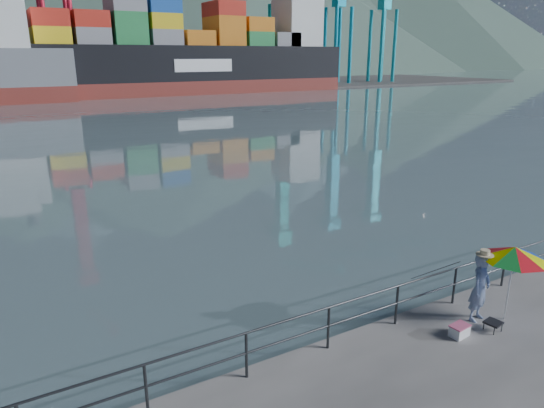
{
  "coord_description": "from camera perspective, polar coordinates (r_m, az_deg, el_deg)",
  "views": [
    {
      "loc": [
        -6.7,
        -5.68,
        6.17
      ],
      "look_at": [
        0.08,
        6.0,
        2.0
      ],
      "focal_mm": 32.0,
      "sensor_mm": 36.0,
      "label": 1
    }
  ],
  "objects": [
    {
      "name": "cooler_bag",
      "position": [
        12.22,
        21.17,
        -13.77
      ],
      "size": [
        0.46,
        0.33,
        0.25
      ],
      "primitive_type": "cube",
      "rotation": [
        0.0,
        0.0,
        0.09
      ],
      "color": "white",
      "rests_on": "ground"
    },
    {
      "name": "guardrail",
      "position": [
        11.46,
        10.77,
        -12.72
      ],
      "size": [
        22.0,
        0.06,
        1.03
      ],
      "color": "#2D3033",
      "rests_on": "ground"
    },
    {
      "name": "beach_umbrella",
      "position": [
        12.7,
        26.62,
        -5.21
      ],
      "size": [
        1.58,
        1.58,
        1.9
      ],
      "color": "white",
      "rests_on": "ground"
    },
    {
      "name": "fishing_rod",
      "position": [
        13.51,
        18.13,
        -10.95
      ],
      "size": [
        0.44,
        1.82,
        1.31
      ],
      "primitive_type": "cylinder",
      "rotation": [
        0.96,
        0.0,
        -0.23
      ],
      "color": "black",
      "rests_on": "ground"
    },
    {
      "name": "container_ship",
      "position": [
        87.84,
        -8.23,
        16.8
      ],
      "size": [
        55.24,
        9.21,
        18.1
      ],
      "color": "maroon",
      "rests_on": "ground"
    },
    {
      "name": "far_dock",
      "position": [
        100.27,
        -21.01,
        12.53
      ],
      "size": [
        200.0,
        40.0,
        0.4
      ],
      "primitive_type": "cube",
      "color": "#514F4C",
      "rests_on": "ground"
    },
    {
      "name": "harbor_water",
      "position": [
        135.99,
        -28.01,
        12.62
      ],
      "size": [
        500.0,
        280.0,
        0.0
      ],
      "primitive_type": "cube",
      "color": "slate",
      "rests_on": "ground"
    },
    {
      "name": "folding_stool",
      "position": [
        12.74,
        24.54,
        -12.9
      ],
      "size": [
        0.4,
        0.4,
        0.23
      ],
      "color": "black",
      "rests_on": "ground"
    },
    {
      "name": "fisherman",
      "position": [
        12.75,
        23.28,
        -9.06
      ],
      "size": [
        0.68,
        0.51,
        1.68
      ],
      "primitive_type": "imported",
      "rotation": [
        0.0,
        0.0,
        0.2
      ],
      "color": "#2D5090",
      "rests_on": "ground"
    },
    {
      "name": "container_stacks",
      "position": [
        106.34,
        -9.04,
        15.33
      ],
      "size": [
        58.0,
        5.4,
        7.8
      ],
      "color": "gray",
      "rests_on": "ground"
    }
  ]
}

